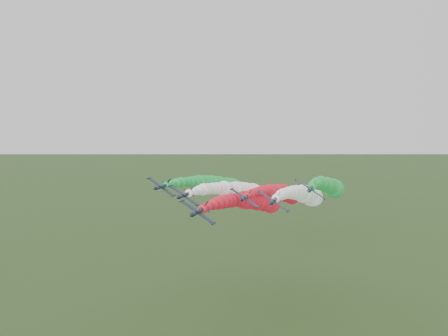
# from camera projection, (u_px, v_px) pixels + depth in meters

# --- Properties ---
(jet_lead) EXTENTS (11.63, 72.75, 14.84)m
(jet_lead) POSITION_uv_depth(u_px,v_px,m) (256.00, 202.00, 136.53)
(jet_lead) COLOR #111E34
(jet_lead) RESTS_ON ground
(jet_inner_left) EXTENTS (11.63, 72.76, 14.85)m
(jet_inner_left) POSITION_uv_depth(u_px,v_px,m) (242.00, 191.00, 152.66)
(jet_inner_left) COLOR #111E34
(jet_inner_left) RESTS_ON ground
(jet_inner_right) EXTENTS (11.67, 72.80, 14.89)m
(jet_inner_right) POSITION_uv_depth(u_px,v_px,m) (305.00, 195.00, 148.29)
(jet_inner_right) COLOR #111E34
(jet_inner_right) RESTS_ON ground
(jet_outer_left) EXTENTS (11.27, 72.40, 14.49)m
(jet_outer_left) POSITION_uv_depth(u_px,v_px,m) (221.00, 185.00, 161.17)
(jet_outer_left) COLOR #111E34
(jet_outer_left) RESTS_ON ground
(jet_outer_right) EXTENTS (11.34, 72.47, 14.56)m
(jet_outer_right) POSITION_uv_depth(u_px,v_px,m) (329.00, 187.00, 152.16)
(jet_outer_right) COLOR #111E34
(jet_outer_right) RESTS_ON ground
(jet_trail) EXTENTS (11.77, 72.90, 14.99)m
(jet_trail) POSITION_uv_depth(u_px,v_px,m) (282.00, 193.00, 161.20)
(jet_trail) COLOR #111E34
(jet_trail) RESTS_ON ground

